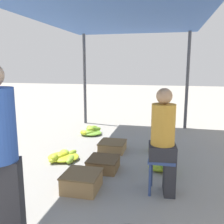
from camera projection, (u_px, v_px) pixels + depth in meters
The scene contains 12 objects.
canopy_post_back_left at pixel (85, 80), 7.01m from camera, with size 0.08×0.08×2.48m, color #4C4C51.
canopy_post_back_right at pixel (187, 81), 6.41m from camera, with size 0.08×0.08×2.48m, color #4C4C51.
canopy_tarp at pixel (111, 9), 3.87m from camera, with size 3.17×5.83×0.04m, color #33569E.
stool at pixel (162, 165), 3.23m from camera, with size 0.34×0.34×0.47m.
vendor_seated at pixel (164, 139), 3.16m from camera, with size 0.37×0.37×1.37m.
banana_pile_left_0 at pixel (63, 156), 4.40m from camera, with size 0.55×0.59×0.16m.
banana_pile_left_1 at pixel (91, 131), 6.00m from camera, with size 0.52×0.59×0.21m.
banana_pile_right_0 at pixel (159, 147), 4.79m from camera, with size 0.38×0.45×0.28m.
banana_pile_right_1 at pixel (164, 164), 3.95m from camera, with size 0.46×0.47×0.27m.
crate_near at pixel (103, 164), 3.98m from camera, with size 0.47×0.47×0.20m.
crate_mid at pixel (113, 146), 4.86m from camera, with size 0.50×0.50×0.19m.
crate_far at pixel (82, 181), 3.33m from camera, with size 0.48×0.48×0.24m.
Camera 1 is at (0.91, -0.98, 1.65)m, focal length 40.00 mm.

